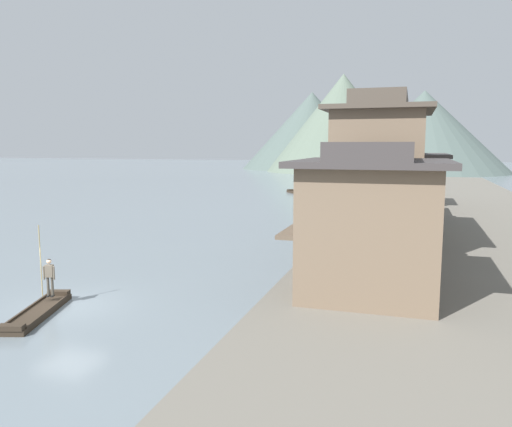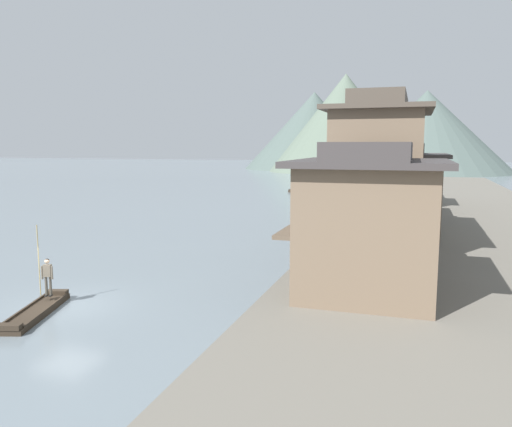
# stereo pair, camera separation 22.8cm
# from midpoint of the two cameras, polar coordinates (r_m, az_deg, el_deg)

# --- Properties ---
(ground_plane) EXTENTS (400.00, 400.00, 0.00)m
(ground_plane) POSITION_cam_midpoint_polar(r_m,az_deg,el_deg) (22.65, -20.89, -9.91)
(ground_plane) COLOR slate
(riverbank_right) EXTENTS (18.00, 110.00, 0.66)m
(riverbank_right) POSITION_cam_midpoint_polar(r_m,az_deg,el_deg) (47.39, 21.27, -0.45)
(riverbank_right) COLOR #6B665B
(riverbank_right) RESTS_ON ground
(boat_foreground_poled) EXTENTS (2.26, 4.63, 0.40)m
(boat_foreground_poled) POSITION_cam_midpoint_polar(r_m,az_deg,el_deg) (21.97, -23.87, -10.25)
(boat_foreground_poled) COLOR #33281E
(boat_foreground_poled) RESTS_ON ground
(boatman_person) EXTENTS (0.54, 0.34, 3.04)m
(boatman_person) POSITION_cam_midpoint_polar(r_m,az_deg,el_deg) (22.75, -22.79, -6.26)
(boatman_person) COLOR black
(boatman_person) RESTS_ON boat_foreground_poled
(boat_moored_nearest) EXTENTS (2.99, 3.65, 0.40)m
(boat_moored_nearest) POSITION_cam_midpoint_polar(r_m,az_deg,el_deg) (70.37, 4.34, 2.44)
(boat_moored_nearest) COLOR #33281E
(boat_moored_nearest) RESTS_ON ground
(boat_moored_second) EXTENTS (1.52, 3.57, 0.71)m
(boat_moored_second) POSITION_cam_midpoint_polar(r_m,az_deg,el_deg) (40.84, 6.16, -1.30)
(boat_moored_second) COLOR #423328
(boat_moored_second) RESTS_ON ground
(boat_moored_third) EXTENTS (1.36, 3.76, 0.47)m
(boat_moored_third) POSITION_cam_midpoint_polar(r_m,az_deg,el_deg) (62.20, 10.56, 1.64)
(boat_moored_third) COLOR #423328
(boat_moored_third) RESTS_ON ground
(boat_moored_far) EXTENTS (2.24, 5.07, 0.39)m
(boat_moored_far) POSITION_cam_midpoint_polar(r_m,az_deg,el_deg) (69.23, 11.56, 2.21)
(boat_moored_far) COLOR #33281E
(boat_moored_far) RESTS_ON ground
(house_waterfront_nearest) EXTENTS (6.34, 6.94, 6.14)m
(house_waterfront_nearest) POSITION_cam_midpoint_polar(r_m,az_deg,el_deg) (21.04, 12.70, -0.68)
(house_waterfront_nearest) COLOR #75604C
(house_waterfront_nearest) RESTS_ON riverbank_right
(house_waterfront_second) EXTENTS (5.79, 7.74, 8.74)m
(house_waterfront_second) POSITION_cam_midpoint_polar(r_m,az_deg,el_deg) (28.85, 13.54, 4.14)
(house_waterfront_second) COLOR #75604C
(house_waterfront_second) RESTS_ON riverbank_right
(house_waterfront_tall) EXTENTS (7.12, 7.77, 6.14)m
(house_waterfront_tall) POSITION_cam_midpoint_polar(r_m,az_deg,el_deg) (36.35, 15.33, 2.73)
(house_waterfront_tall) COLOR #7F705B
(house_waterfront_tall) RESTS_ON riverbank_right
(house_waterfront_narrow) EXTENTS (5.57, 6.39, 6.14)m
(house_waterfront_narrow) POSITION_cam_midpoint_polar(r_m,az_deg,el_deg) (43.33, 14.66, 3.55)
(house_waterfront_narrow) COLOR brown
(house_waterfront_narrow) RESTS_ON riverbank_right
(house_waterfront_far) EXTENTS (5.37, 6.91, 8.74)m
(house_waterfront_far) POSITION_cam_midpoint_polar(r_m,az_deg,el_deg) (50.27, 14.99, 5.57)
(house_waterfront_far) COLOR #7F705B
(house_waterfront_far) RESTS_ON riverbank_right
(house_waterfront_end) EXTENTS (5.63, 6.56, 6.14)m
(house_waterfront_end) POSITION_cam_midpoint_polar(r_m,az_deg,el_deg) (56.69, 15.36, 4.47)
(house_waterfront_end) COLOR gray
(house_waterfront_end) RESTS_ON riverbank_right
(hill_far_west) EXTENTS (38.48, 38.48, 24.51)m
(hill_far_west) POSITION_cam_midpoint_polar(r_m,az_deg,el_deg) (131.17, 9.79, 10.12)
(hill_far_west) COLOR #5B6B5B
(hill_far_west) RESTS_ON ground
(hill_far_centre) EXTENTS (41.50, 41.50, 19.99)m
(hill_far_centre) POSITION_cam_midpoint_polar(r_m,az_deg,el_deg) (131.86, 18.47, 8.84)
(hill_far_centre) COLOR #4C5B56
(hill_far_centre) RESTS_ON ground
(hill_far_east) EXTENTS (39.38, 39.38, 21.54)m
(hill_far_east) POSITION_cam_midpoint_polar(r_m,az_deg,el_deg) (145.34, 6.31, 9.36)
(hill_far_east) COLOR #4C5B56
(hill_far_east) RESTS_ON ground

